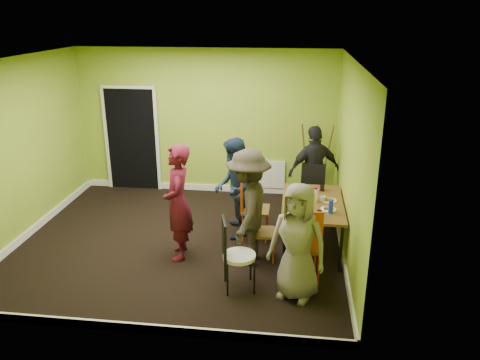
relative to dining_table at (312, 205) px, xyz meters
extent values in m
plane|color=black|center=(-2.02, -0.06, -0.70)|extent=(5.00, 5.00, 0.00)
cube|color=#84A92B|center=(-2.02, 2.19, 0.70)|extent=(5.00, 0.04, 2.80)
cube|color=#84A92B|center=(-2.02, -2.31, 0.70)|extent=(5.00, 0.04, 2.80)
cube|color=#84A92B|center=(-4.52, -0.06, 0.70)|extent=(0.04, 4.50, 2.80)
cube|color=#84A92B|center=(0.48, -0.06, 0.70)|extent=(0.04, 4.50, 2.80)
cube|color=white|center=(-2.02, -0.06, 2.10)|extent=(5.00, 4.50, 0.04)
cube|color=black|center=(-3.52, 2.16, 0.32)|extent=(1.00, 0.05, 2.04)
cube|color=white|center=(-0.72, 2.16, -0.30)|extent=(0.50, 0.04, 0.55)
cylinder|color=black|center=(-0.39, -0.69, -0.34)|extent=(0.04, 0.04, 0.71)
cylinder|color=black|center=(0.39, -0.69, -0.34)|extent=(0.04, 0.04, 0.71)
cylinder|color=black|center=(-0.39, 0.69, -0.34)|extent=(0.04, 0.04, 0.71)
cylinder|color=black|center=(0.39, 0.69, -0.34)|extent=(0.04, 0.04, 0.71)
cube|color=brown|center=(0.00, 0.00, 0.03)|extent=(0.90, 1.50, 0.04)
cylinder|color=#E74E15|center=(-1.06, 0.40, -0.45)|extent=(0.03, 0.03, 0.48)
cylinder|color=#E74E15|center=(-1.05, 0.03, -0.45)|extent=(0.03, 0.03, 0.48)
cylinder|color=#E74E15|center=(-0.69, 0.40, -0.45)|extent=(0.03, 0.03, 0.48)
cylinder|color=#E74E15|center=(-0.69, 0.03, -0.45)|extent=(0.03, 0.03, 0.48)
cube|color=brown|center=(-0.87, 0.22, -0.21)|extent=(0.43, 0.43, 0.04)
cube|color=#E74E15|center=(-1.08, 0.21, 0.08)|extent=(0.03, 0.41, 0.54)
cylinder|color=#E74E15|center=(-0.89, -0.30, -0.48)|extent=(0.02, 0.02, 0.42)
cylinder|color=#E74E15|center=(-0.86, -0.62, -0.48)|extent=(0.02, 0.02, 0.42)
cylinder|color=#E74E15|center=(-0.57, -0.27, -0.48)|extent=(0.02, 0.02, 0.42)
cylinder|color=#E74E15|center=(-0.54, -0.59, -0.48)|extent=(0.02, 0.02, 0.42)
cube|color=brown|center=(-0.71, -0.44, -0.27)|extent=(0.41, 0.41, 0.04)
cube|color=#E74E15|center=(-0.89, -0.46, -0.02)|extent=(0.06, 0.36, 0.47)
cylinder|color=#E74E15|center=(0.19, 1.08, -0.48)|extent=(0.02, 0.02, 0.43)
cylinder|color=#E74E15|center=(-0.13, 1.12, -0.48)|extent=(0.02, 0.02, 0.43)
cylinder|color=#E74E15|center=(0.15, 0.75, -0.48)|extent=(0.02, 0.02, 0.43)
cylinder|color=#E74E15|center=(-0.17, 0.80, -0.48)|extent=(0.02, 0.02, 0.43)
cube|color=brown|center=(0.01, 0.94, -0.26)|extent=(0.43, 0.43, 0.04)
cube|color=#E74E15|center=(0.03, 1.12, -0.01)|extent=(0.36, 0.08, 0.48)
cylinder|color=#E74E15|center=(-0.31, -1.14, -0.44)|extent=(0.03, 0.03, 0.50)
cylinder|color=#E74E15|center=(0.07, -1.11, -0.44)|extent=(0.03, 0.03, 0.50)
cylinder|color=#E74E15|center=(-0.33, -0.76, -0.44)|extent=(0.03, 0.03, 0.50)
cylinder|color=#E74E15|center=(0.05, -0.73, -0.44)|extent=(0.03, 0.03, 0.50)
cube|color=brown|center=(-0.13, -0.93, -0.19)|extent=(0.48, 0.48, 0.04)
cube|color=#E74E15|center=(-0.12, -1.14, 0.11)|extent=(0.43, 0.06, 0.56)
cylinder|color=black|center=(-1.16, -1.12, -0.47)|extent=(0.03, 0.03, 0.46)
cylinder|color=black|center=(-1.08, -1.46, -0.47)|extent=(0.03, 0.03, 0.46)
cylinder|color=black|center=(-0.82, -1.04, -0.47)|extent=(0.03, 0.03, 0.46)
cylinder|color=black|center=(-0.74, -1.38, -0.47)|extent=(0.03, 0.03, 0.46)
cylinder|color=white|center=(-0.95, -1.25, -0.23)|extent=(0.43, 0.43, 0.05)
cube|color=black|center=(-1.14, -1.30, 0.03)|extent=(0.12, 0.38, 0.51)
cylinder|color=brown|center=(-0.09, 2.03, 0.05)|extent=(0.22, 0.35, 1.50)
cylinder|color=brown|center=(0.29, 2.03, 0.05)|extent=(0.22, 0.35, 1.50)
cylinder|color=brown|center=(0.10, 1.81, 0.05)|extent=(0.03, 0.34, 1.47)
cube|color=brown|center=(0.10, 1.98, 0.01)|extent=(0.40, 0.04, 0.04)
cylinder|color=white|center=(-0.25, 0.41, 0.06)|extent=(0.26, 0.26, 0.01)
cylinder|color=white|center=(-0.29, -0.42, 0.06)|extent=(0.23, 0.23, 0.01)
cylinder|color=white|center=(-0.02, 0.52, 0.06)|extent=(0.27, 0.27, 0.01)
cylinder|color=white|center=(-0.01, -0.59, 0.06)|extent=(0.24, 0.24, 0.01)
cylinder|color=white|center=(0.24, 0.08, 0.06)|extent=(0.23, 0.23, 0.01)
cylinder|color=white|center=(0.22, -0.26, 0.06)|extent=(0.22, 0.22, 0.01)
cylinder|color=white|center=(0.04, 0.02, 0.16)|extent=(0.07, 0.07, 0.20)
cylinder|color=#1C35D3|center=(0.24, -0.38, 0.16)|extent=(0.07, 0.07, 0.20)
cylinder|color=#E74E15|center=(-0.15, 0.12, 0.09)|extent=(0.03, 0.03, 0.08)
cylinder|color=black|center=(-0.16, 0.19, 0.10)|extent=(0.07, 0.07, 0.10)
cylinder|color=black|center=(0.16, 0.48, 0.10)|extent=(0.07, 0.07, 0.10)
cylinder|color=black|center=(0.08, -0.51, 0.10)|extent=(0.07, 0.07, 0.09)
imported|color=white|center=(-0.16, -0.12, 0.10)|extent=(0.11, 0.11, 0.09)
imported|color=white|center=(0.14, 0.03, 0.10)|extent=(0.10, 0.10, 0.09)
imported|color=#500D1D|center=(-1.93, -0.52, 0.16)|extent=(0.53, 0.69, 1.71)
imported|color=#152336|center=(-1.23, 0.29, 0.11)|extent=(0.69, 0.84, 1.61)
imported|color=#2E281F|center=(-0.91, -0.54, 0.15)|extent=(0.70, 1.13, 1.69)
imported|color=black|center=(0.05, 1.28, 0.11)|extent=(1.02, 0.74, 1.61)
imported|color=gray|center=(-0.21, -1.34, 0.07)|extent=(0.87, 0.71, 1.52)
camera|label=1|loc=(-0.30, -6.52, 2.75)|focal=35.00mm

